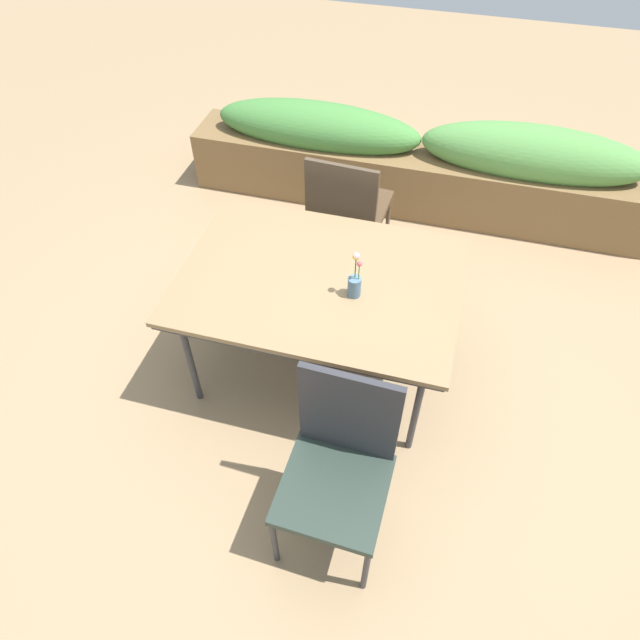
% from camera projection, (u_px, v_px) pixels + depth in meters
% --- Properties ---
extents(ground_plane, '(12.00, 12.00, 0.00)m').
position_uv_depth(ground_plane, '(339.00, 358.00, 3.47)').
color(ground_plane, '#9E7F5B').
extents(dining_table, '(1.45, 1.05, 0.73)m').
position_uv_depth(dining_table, '(320.00, 283.00, 2.93)').
color(dining_table, '#8C704C').
rests_on(dining_table, ground).
extents(chair_near_right, '(0.47, 0.47, 0.97)m').
position_uv_depth(chair_near_right, '(340.00, 461.00, 2.42)').
color(chair_near_right, '#29362F').
rests_on(chair_near_right, ground).
extents(chair_far_side, '(0.51, 0.51, 0.92)m').
position_uv_depth(chair_far_side, '(347.00, 206.00, 3.63)').
color(chair_far_side, '#4F3925').
rests_on(chair_far_side, ground).
extents(flower_vase, '(0.07, 0.07, 0.26)m').
position_uv_depth(flower_vase, '(355.00, 281.00, 2.75)').
color(flower_vase, slate).
rests_on(flower_vase, dining_table).
extents(planter_box, '(3.52, 0.47, 0.78)m').
position_uv_depth(planter_box, '(420.00, 165.00, 4.27)').
color(planter_box, brown).
rests_on(planter_box, ground).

